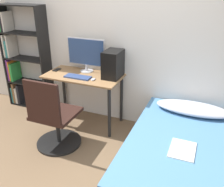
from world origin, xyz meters
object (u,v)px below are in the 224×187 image
at_px(bookshelf, 21,62).
at_px(keyboard, 78,77).
at_px(monitor, 86,54).
at_px(office_chair, 54,122).
at_px(bed, 183,159).
at_px(pc_tower, 113,64).

distance_m(bookshelf, keyboard, 1.23).
height_order(monitor, keyboard, monitor).
bearing_deg(bookshelf, office_chair, -35.59).
bearing_deg(monitor, bookshelf, -178.89).
xyz_separation_m(bookshelf, monitor, (1.19, 0.02, 0.25)).
bearing_deg(keyboard, bookshelf, 167.89).
bearing_deg(bed, monitor, 152.52).
bearing_deg(bed, office_chair, -177.97).
bearing_deg(pc_tower, bed, -33.49).
bearing_deg(keyboard, pc_tower, 25.27).
relative_size(bookshelf, keyboard, 4.47).
bearing_deg(bookshelf, bed, -15.90).
bearing_deg(bed, pc_tower, 146.51).
xyz_separation_m(bookshelf, office_chair, (1.17, -0.84, -0.40)).
relative_size(office_chair, monitor, 1.67).
bearing_deg(pc_tower, monitor, 170.33).
height_order(bookshelf, keyboard, bookshelf).
xyz_separation_m(bed, keyboard, (-1.53, 0.52, 0.53)).
xyz_separation_m(office_chair, monitor, (0.03, 0.86, 0.65)).
bearing_deg(pc_tower, bookshelf, 178.16).
relative_size(office_chair, pc_tower, 2.59).
xyz_separation_m(keyboard, pc_tower, (0.44, 0.21, 0.17)).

